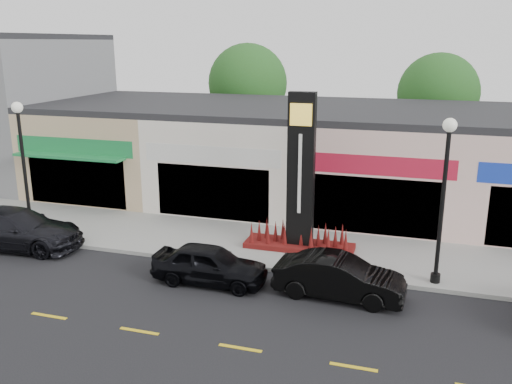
% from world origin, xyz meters
% --- Properties ---
extents(ground, '(120.00, 120.00, 0.00)m').
position_xyz_m(ground, '(0.00, 0.00, 0.00)').
color(ground, black).
rests_on(ground, ground).
extents(sidewalk, '(52.00, 4.30, 0.15)m').
position_xyz_m(sidewalk, '(0.00, 4.35, 0.07)').
color(sidewalk, gray).
rests_on(sidewalk, ground).
extents(curb, '(52.00, 0.20, 0.15)m').
position_xyz_m(curb, '(0.00, 2.10, 0.07)').
color(curb, gray).
rests_on(curb, ground).
extents(shop_beige, '(7.00, 10.85, 4.80)m').
position_xyz_m(shop_beige, '(-8.50, 11.46, 2.40)').
color(shop_beige, tan).
rests_on(shop_beige, ground).
extents(shop_cream, '(7.00, 10.01, 4.80)m').
position_xyz_m(shop_cream, '(-1.50, 11.47, 2.40)').
color(shop_cream, silver).
rests_on(shop_cream, ground).
extents(shop_pink_w, '(7.00, 10.01, 4.80)m').
position_xyz_m(shop_pink_w, '(5.50, 11.47, 2.40)').
color(shop_pink_w, beige).
rests_on(shop_pink_w, ground).
extents(tree_rear_west, '(5.20, 5.20, 7.83)m').
position_xyz_m(tree_rear_west, '(-4.00, 19.50, 5.22)').
color(tree_rear_west, '#382619').
rests_on(tree_rear_west, ground).
extents(tree_rear_mid, '(4.80, 4.80, 7.29)m').
position_xyz_m(tree_rear_mid, '(8.00, 19.50, 4.88)').
color(tree_rear_mid, '#382619').
rests_on(tree_rear_mid, ground).
extents(lamp_west_near, '(0.44, 0.44, 5.47)m').
position_xyz_m(lamp_west_near, '(-8.00, 2.50, 3.48)').
color(lamp_west_near, black).
rests_on(lamp_west_near, sidewalk).
extents(lamp_east_near, '(0.44, 0.44, 5.47)m').
position_xyz_m(lamp_east_near, '(8.00, 2.50, 3.48)').
color(lamp_east_near, black).
rests_on(lamp_east_near, sidewalk).
extents(pylon_sign, '(4.20, 1.30, 6.00)m').
position_xyz_m(pylon_sign, '(3.00, 4.20, 2.27)').
color(pylon_sign, '#57100E').
rests_on(pylon_sign, sidewalk).
extents(car_dark_sedan, '(2.67, 5.53, 1.55)m').
position_xyz_m(car_dark_sedan, '(-7.81, 1.39, 0.78)').
color(car_dark_sedan, black).
rests_on(car_dark_sedan, ground).
extents(car_black_sedan, '(1.58, 3.91, 1.33)m').
position_xyz_m(car_black_sedan, '(0.72, 0.58, 0.67)').
color(car_black_sedan, black).
rests_on(car_black_sedan, ground).
extents(car_black_conv, '(1.67, 4.20, 1.36)m').
position_xyz_m(car_black_conv, '(5.04, 0.78, 0.68)').
color(car_black_conv, black).
rests_on(car_black_conv, ground).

